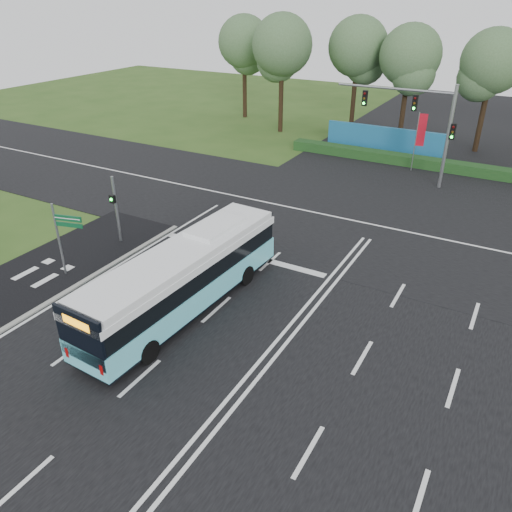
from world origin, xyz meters
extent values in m
plane|color=#2F501A|center=(0.00, 0.00, 0.00)|extent=(120.00, 120.00, 0.00)
cube|color=black|center=(0.00, 0.00, 0.02)|extent=(20.00, 120.00, 0.04)
cube|color=black|center=(0.00, 12.00, 0.03)|extent=(120.00, 14.00, 0.05)
cube|color=black|center=(-12.50, -3.00, 0.03)|extent=(5.00, 18.00, 0.06)
cube|color=gray|center=(-10.10, -3.00, 0.06)|extent=(0.25, 18.00, 0.12)
cube|color=#62D2E2|center=(-4.50, -0.54, 0.99)|extent=(2.86, 11.16, 1.01)
cube|color=black|center=(-4.50, -0.54, 0.53)|extent=(2.83, 11.10, 0.28)
cube|color=black|center=(-4.50, -0.54, 1.91)|extent=(2.76, 10.99, 0.88)
cube|color=white|center=(-4.50, -0.54, 2.46)|extent=(2.86, 11.16, 0.32)
cube|color=white|center=(-4.50, -0.54, 2.78)|extent=(2.79, 10.71, 0.32)
cube|color=white|center=(-4.38, 1.76, 3.06)|extent=(1.61, 2.83, 0.23)
cube|color=black|center=(-4.78, -6.00, 1.95)|extent=(2.24, 0.23, 2.03)
cube|color=orange|center=(-4.78, -6.04, 2.60)|extent=(1.29, 0.12, 0.32)
cylinder|color=black|center=(-5.41, 2.64, 0.48)|extent=(0.31, 0.97, 0.96)
cylinder|color=black|center=(-3.27, 2.54, 0.48)|extent=(0.31, 0.97, 0.96)
cylinder|color=black|center=(-5.75, -3.98, 0.48)|extent=(0.31, 0.97, 0.96)
cylinder|color=black|center=(-3.61, -4.09, 0.48)|extent=(0.31, 0.97, 0.96)
cylinder|color=gray|center=(-11.64, 3.05, 1.89)|extent=(0.15, 0.15, 3.78)
cube|color=black|center=(-11.64, 2.87, 2.59)|extent=(0.32, 0.21, 0.43)
sphere|color=#19F233|center=(-11.64, 2.77, 2.59)|extent=(0.15, 0.15, 0.15)
cylinder|color=gray|center=(-11.46, -1.02, 1.87)|extent=(0.11, 0.11, 3.74)
cube|color=#0C4726|center=(-10.78, -0.84, 3.08)|extent=(1.37, 0.43, 0.28)
cube|color=#0C4726|center=(-10.78, -0.84, 2.76)|extent=(1.37, 0.43, 0.21)
cube|color=white|center=(-10.78, -0.87, 3.08)|extent=(1.26, 0.35, 0.04)
cylinder|color=gray|center=(-0.65, 23.29, 2.23)|extent=(0.07, 0.07, 4.46)
cube|color=red|center=(-0.33, 23.36, 3.17)|extent=(0.59, 0.17, 2.38)
cylinder|color=gray|center=(2.00, 20.50, 3.50)|extent=(0.24, 0.24, 7.00)
cylinder|color=gray|center=(-2.00, 20.50, 6.40)|extent=(8.00, 0.16, 0.16)
cube|color=black|center=(-0.50, 20.50, 5.60)|extent=(0.32, 0.28, 1.05)
cube|color=black|center=(-4.00, 20.50, 5.60)|extent=(0.32, 0.28, 1.05)
cube|color=black|center=(2.25, 20.50, 4.00)|extent=(0.32, 0.28, 1.05)
cube|color=#143816|center=(0.00, 24.50, 0.40)|extent=(22.00, 1.20, 0.80)
cube|color=#1A5F8F|center=(-4.00, 27.00, 1.10)|extent=(10.00, 0.30, 2.20)
cylinder|color=black|center=(-21.21, 32.97, 3.63)|extent=(0.44, 0.44, 7.26)
sphere|color=#3F5C36|center=(-21.21, 32.97, 7.64)|extent=(5.35, 5.35, 5.35)
cylinder|color=black|center=(-14.95, 29.20, 3.76)|extent=(0.44, 0.44, 7.53)
sphere|color=#3F5C36|center=(-14.95, 29.20, 7.93)|extent=(5.55, 5.55, 5.55)
cylinder|color=black|center=(-8.89, 32.60, 3.69)|extent=(0.44, 0.44, 7.38)
sphere|color=#3F5C36|center=(-8.89, 32.60, 7.77)|extent=(5.44, 5.44, 5.44)
cylinder|color=black|center=(-3.69, 31.06, 3.54)|extent=(0.44, 0.44, 7.08)
sphere|color=#3F5C36|center=(-3.69, 31.06, 7.45)|extent=(5.21, 5.21, 5.21)
cylinder|color=black|center=(2.86, 31.21, 3.49)|extent=(0.44, 0.44, 6.97)
sphere|color=#3F5C36|center=(2.86, 31.21, 7.34)|extent=(5.14, 5.14, 5.14)
camera|label=1|loc=(7.04, -14.91, 12.34)|focal=35.00mm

